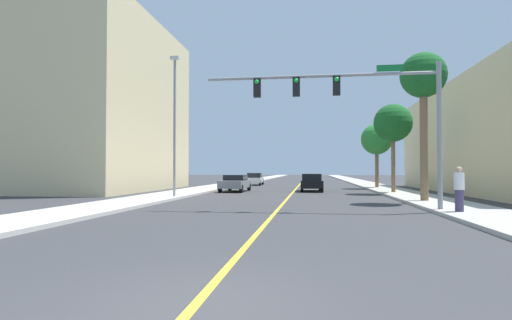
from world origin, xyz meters
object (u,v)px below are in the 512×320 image
object	(u,v)px
traffic_signal_mast	(356,100)
palm_mid	(393,124)
car_black	(311,182)
pedestrian	(459,189)
palm_near	(423,79)
car_white	(255,179)
street_lamp	(175,119)
car_gray	(235,183)
palm_far	(377,140)

from	to	relation	value
traffic_signal_mast	palm_mid	xyz separation A→B (m)	(4.08, 13.22, 0.43)
car_black	pedestrian	xyz separation A→B (m)	(5.80, -17.01, 0.27)
palm_near	car_white	distance (m)	27.79
street_lamp	car_gray	world-z (taller)	street_lamp
palm_mid	car_black	xyz separation A→B (m)	(-6.05, 2.79, -4.48)
palm_mid	palm_far	bearing A→B (deg)	89.30
palm_near	traffic_signal_mast	bearing A→B (deg)	-129.88
palm_far	car_white	bearing A→B (deg)	150.13
traffic_signal_mast	car_white	xyz separation A→B (m)	(-8.59, 28.89, -4.08)
traffic_signal_mast	car_black	world-z (taller)	traffic_signal_mast
street_lamp	car_black	size ratio (longest dim) A/B	1.94
car_white	traffic_signal_mast	bearing A→B (deg)	104.95
palm_mid	pedestrian	bearing A→B (deg)	-90.99
pedestrian	car_gray	bearing A→B (deg)	-51.32
street_lamp	palm_near	distance (m)	14.64
street_lamp	car_white	distance (m)	23.13
palm_mid	car_gray	xyz separation A→B (m)	(-12.27, 1.58, -4.52)
traffic_signal_mast	palm_far	size ratio (longest dim) A/B	1.68
street_lamp	car_gray	size ratio (longest dim) A/B	1.96
palm_near	pedestrian	distance (m)	8.16
palm_near	palm_far	xyz separation A→B (m)	(0.10, 16.67, -2.03)
car_black	car_gray	distance (m)	6.34
palm_near	car_white	world-z (taller)	palm_near
street_lamp	car_gray	distance (m)	9.81
traffic_signal_mast	pedestrian	xyz separation A→B (m)	(3.84, -0.99, -3.77)
car_black	pedestrian	world-z (taller)	pedestrian
car_white	car_gray	bearing A→B (deg)	90.03
car_white	palm_near	bearing A→B (deg)	116.22
palm_far	street_lamp	bearing A→B (deg)	-133.56
car_white	car_black	distance (m)	14.49
street_lamp	palm_mid	xyz separation A→B (m)	(14.47, 6.99, 0.28)
traffic_signal_mast	car_white	bearing A→B (deg)	106.56
palm_mid	pedestrian	world-z (taller)	palm_mid
palm_mid	car_black	distance (m)	8.03
traffic_signal_mast	pedestrian	distance (m)	5.47
car_white	car_gray	xyz separation A→B (m)	(0.40, -14.10, -0.01)
car_black	car_gray	size ratio (longest dim) A/B	1.01
traffic_signal_mast	street_lamp	distance (m)	12.12
car_white	palm_far	bearing A→B (deg)	148.52
traffic_signal_mast	car_gray	world-z (taller)	traffic_signal_mast
traffic_signal_mast	street_lamp	world-z (taller)	street_lamp
palm_far	palm_near	bearing A→B (deg)	-90.35
traffic_signal_mast	car_gray	size ratio (longest dim) A/B	2.26
palm_far	car_gray	world-z (taller)	palm_far
car_gray	pedestrian	bearing A→B (deg)	129.05
palm_near	palm_far	bearing A→B (deg)	89.65
palm_near	street_lamp	bearing A→B (deg)	174.70
palm_near	car_white	size ratio (longest dim) A/B	1.78
palm_mid	car_black	bearing A→B (deg)	155.20
traffic_signal_mast	car_white	size ratio (longest dim) A/B	2.25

